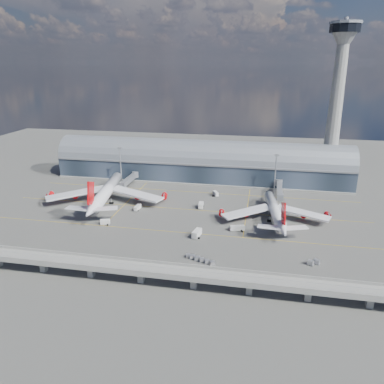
% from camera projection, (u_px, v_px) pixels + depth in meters
% --- Properties ---
extents(ground, '(500.00, 500.00, 0.00)m').
position_uv_depth(ground, '(175.00, 223.00, 191.04)').
color(ground, '#474744').
rests_on(ground, ground).
extents(taxi_lines, '(200.00, 80.12, 0.01)m').
position_uv_depth(taxi_lines, '(184.00, 208.00, 211.54)').
color(taxi_lines, gold).
rests_on(taxi_lines, ground).
extents(terminal, '(200.00, 30.00, 28.00)m').
position_uv_depth(terminal, '(201.00, 164.00, 259.68)').
color(terminal, '#202935').
rests_on(terminal, ground).
extents(control_tower, '(19.00, 19.00, 103.00)m').
position_uv_depth(control_tower, '(336.00, 106.00, 235.84)').
color(control_tower, gray).
rests_on(control_tower, ground).
extents(guideway, '(220.00, 8.50, 7.20)m').
position_uv_depth(guideway, '(141.00, 269.00, 138.28)').
color(guideway, gray).
rests_on(guideway, ground).
extents(floodlight_mast_left, '(3.00, 0.70, 25.70)m').
position_uv_depth(floodlight_mast_left, '(121.00, 165.00, 246.61)').
color(floodlight_mast_left, gray).
rests_on(floodlight_mast_left, ground).
extents(floodlight_mast_right, '(3.00, 0.70, 25.70)m').
position_uv_depth(floodlight_mast_right, '(275.00, 173.00, 228.60)').
color(floodlight_mast_right, gray).
rests_on(floodlight_mast_right, ground).
extents(airliner_left, '(71.02, 74.74, 22.82)m').
position_uv_depth(airliner_left, '(106.00, 192.00, 216.86)').
color(airliner_left, white).
rests_on(airliner_left, ground).
extents(airliner_right, '(57.83, 60.48, 19.20)m').
position_uv_depth(airliner_right, '(275.00, 211.00, 193.08)').
color(airliner_right, white).
rests_on(airliner_right, ground).
extents(jet_bridge_left, '(4.40, 28.00, 7.25)m').
position_uv_depth(jet_bridge_left, '(130.00, 179.00, 246.43)').
color(jet_bridge_left, gray).
rests_on(jet_bridge_left, ground).
extents(jet_bridge_right, '(4.40, 32.00, 7.25)m').
position_uv_depth(jet_bridge_right, '(279.00, 189.00, 227.28)').
color(jet_bridge_right, gray).
rests_on(jet_bridge_right, ground).
extents(service_truck_0, '(2.54, 6.16, 2.49)m').
position_uv_depth(service_truck_0, '(137.00, 208.00, 208.20)').
color(service_truck_0, silver).
rests_on(service_truck_0, ground).
extents(service_truck_1, '(5.05, 3.26, 2.70)m').
position_uv_depth(service_truck_1, '(105.00, 222.00, 189.23)').
color(service_truck_1, silver).
rests_on(service_truck_1, ground).
extents(service_truck_2, '(7.36, 4.09, 2.57)m').
position_uv_depth(service_truck_2, '(237.00, 228.00, 182.46)').
color(service_truck_2, silver).
rests_on(service_truck_2, ground).
extents(service_truck_3, '(3.87, 7.20, 3.30)m').
position_uv_depth(service_truck_3, '(197.00, 233.00, 175.80)').
color(service_truck_3, silver).
rests_on(service_truck_3, ground).
extents(service_truck_4, '(3.01, 5.59, 3.16)m').
position_uv_depth(service_truck_4, '(201.00, 205.00, 210.58)').
color(service_truck_4, silver).
rests_on(service_truck_4, ground).
extents(service_truck_5, '(4.42, 5.77, 2.63)m').
position_uv_depth(service_truck_5, '(216.00, 194.00, 230.35)').
color(service_truck_5, silver).
rests_on(service_truck_5, ground).
extents(cargo_train_0, '(6.86, 3.12, 1.50)m').
position_uv_depth(cargo_train_0, '(193.00, 257.00, 156.36)').
color(cargo_train_0, gray).
rests_on(cargo_train_0, ground).
extents(cargo_train_1, '(11.91, 5.62, 1.61)m').
position_uv_depth(cargo_train_1, '(202.00, 260.00, 153.74)').
color(cargo_train_1, gray).
rests_on(cargo_train_1, ground).
extents(cargo_train_2, '(5.83, 4.13, 1.91)m').
position_uv_depth(cargo_train_2, '(314.00, 262.00, 151.75)').
color(cargo_train_2, gray).
rests_on(cargo_train_2, ground).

